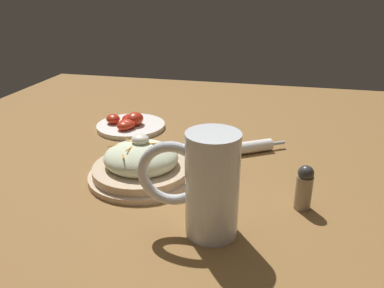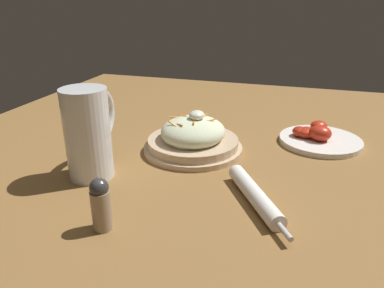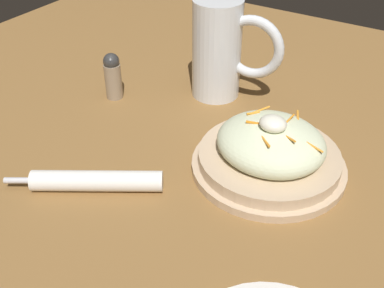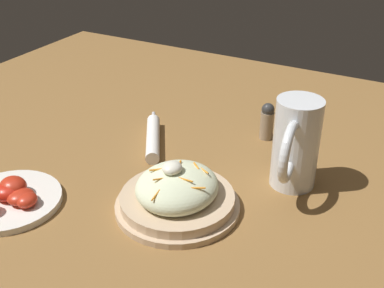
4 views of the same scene
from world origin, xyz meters
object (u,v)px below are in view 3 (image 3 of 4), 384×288
napkin_roll (96,181)px  salad_plate (270,152)px  salt_shaker (113,76)px  beer_mug (220,54)px

napkin_roll → salad_plate: bearing=42.4°
salad_plate → salt_shaker: (-0.31, 0.04, 0.01)m
salt_shaker → beer_mug: bearing=35.4°
salad_plate → salt_shaker: 0.31m
napkin_roll → salt_shaker: 0.25m
salad_plate → napkin_roll: salad_plate is taller
napkin_roll → salt_shaker: salt_shaker is taller
beer_mug → salt_shaker: 0.19m
beer_mug → salt_shaker: size_ratio=2.05×
salad_plate → beer_mug: bearing=137.8°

